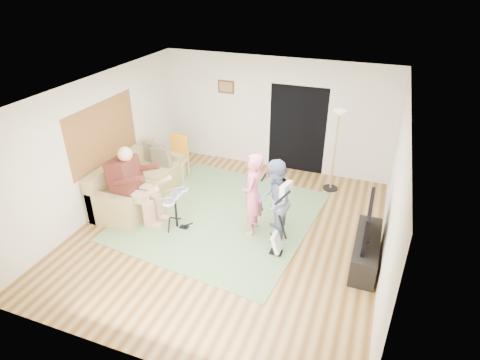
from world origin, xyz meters
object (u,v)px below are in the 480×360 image
guitarist (274,201)px  tv_cabinet (366,251)px  drum_kit (176,213)px  television (368,220)px  sofa (137,186)px  dining_chair (179,163)px  guitar_spare (277,243)px  singer (253,195)px  torchiere_lamp (336,137)px

guitarist → tv_cabinet: size_ratio=1.12×
drum_kit → television: 3.49m
sofa → drum_kit: sofa is taller
dining_chair → tv_cabinet: (4.43, -1.65, -0.12)m
drum_kit → guitar_spare: (2.03, -0.11, -0.10)m
sofa → singer: bearing=-5.8°
sofa → dining_chair: 1.25m
singer → guitar_spare: size_ratio=2.00×
television → guitarist: bearing=175.1°
torchiere_lamp → dining_chair: (-3.47, -0.70, -0.90)m
guitarist → torchiere_lamp: 2.38m
singer → tv_cabinet: size_ratio=1.15×
guitar_spare → singer: bearing=142.3°
sofa → television: (4.75, -0.46, 0.54)m
guitarist → television: size_ratio=1.43×
guitar_spare → dining_chair: size_ratio=0.79×
guitar_spare → drum_kit: bearing=176.9°
singer → television: size_ratio=1.47×
drum_kit → guitarist: size_ratio=0.48×
tv_cabinet → torchiere_lamp: bearing=112.1°
sofa → singer: size_ratio=1.44×
sofa → tv_cabinet: (4.80, -0.46, -0.06)m
torchiere_lamp → tv_cabinet: bearing=-67.9°
guitarist → television: guitarist is taller
drum_kit → torchiere_lamp: (2.54, 2.55, 0.94)m
guitar_spare → torchiere_lamp: bearing=79.1°
tv_cabinet → guitar_spare: bearing=-168.6°
sofa → guitarist: 3.19m
sofa → guitar_spare: size_ratio=2.89×
torchiere_lamp → tv_cabinet: 2.74m
guitar_spare → sofa: bearing=167.2°
tv_cabinet → drum_kit: bearing=-176.9°
singer → guitar_spare: bearing=45.2°
sofa → torchiere_lamp: 4.39m
sofa → television: television is taller
singer → television: (2.04, -0.19, 0.04)m
dining_chair → torchiere_lamp: bearing=5.5°
guitarist → dining_chair: (-2.76, 1.52, -0.42)m
drum_kit → television: size_ratio=0.68×
television → torchiere_lamp: bearing=111.1°
guitar_spare → television: size_ratio=0.73×
guitarist → sofa: bearing=-108.5°
drum_kit → tv_cabinet: bearing=3.1°
drum_kit → torchiere_lamp: torchiere_lamp is taller
television → guitar_spare: bearing=-168.2°
sofa → tv_cabinet: size_ratio=1.66×
singer → drum_kit: bearing=-82.3°
guitar_spare → television: (1.42, 0.30, 0.62)m
guitarist → guitar_spare: bearing=12.2°
guitarist → television: 1.63m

